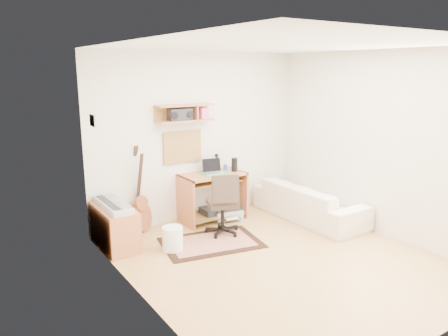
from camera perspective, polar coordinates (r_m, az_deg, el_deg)
floor at (r=5.58m, az=7.40°, el=-11.97°), size 3.60×4.00×0.01m
ceiling at (r=5.07m, az=8.29°, el=15.86°), size 3.60×4.00×0.01m
back_wall at (r=6.78m, az=-3.39°, el=4.14°), size 3.60×0.01×2.60m
left_wall at (r=4.23m, az=-10.96°, el=-1.48°), size 0.01×4.00×2.60m
right_wall at (r=6.49m, az=19.95°, el=2.98°), size 0.01×4.00×2.60m
wall_shelf at (r=6.47m, az=-5.17°, el=7.26°), size 0.90×0.25×0.26m
cork_board at (r=6.64m, az=-5.51°, el=2.78°), size 0.64×0.03×0.49m
wall_photo at (r=5.56m, az=-16.99°, el=6.03°), size 0.02×0.20×0.15m
desk at (r=6.79m, az=-1.52°, el=-3.83°), size 1.00×0.55×0.75m
laptop at (r=6.66m, az=-1.34°, el=0.18°), size 0.34×0.34×0.23m
speaker at (r=6.83m, az=1.39°, el=0.46°), size 0.10×0.10×0.22m
desk_lamp at (r=6.87m, az=-0.86°, el=0.83°), size 0.10×0.10×0.29m
pencil_cup at (r=6.93m, az=0.17°, el=0.10°), size 0.06×0.06×0.09m
boombox at (r=6.43m, az=-5.86°, el=7.03°), size 0.35×0.16×0.18m
rug at (r=6.01m, az=-1.70°, el=-9.83°), size 1.46×1.11×0.02m
task_chair at (r=6.18m, az=-0.19°, el=-4.67°), size 0.61×0.61×0.93m
cabinet at (r=6.00m, az=-14.30°, el=-7.56°), size 0.40×0.90×0.55m
music_keyboard at (r=5.90m, az=-14.47°, el=-4.71°), size 0.27×0.86×0.08m
guitar at (r=6.34m, az=-10.91°, el=-2.84°), size 0.40×0.33×1.27m
waste_basket at (r=5.77m, az=-6.81°, el=-9.29°), size 0.31×0.31×0.33m
printer at (r=6.95m, az=0.30°, el=-5.95°), size 0.50×0.42×0.17m
sofa at (r=6.96m, az=11.19°, el=-3.64°), size 0.56×1.93×0.75m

